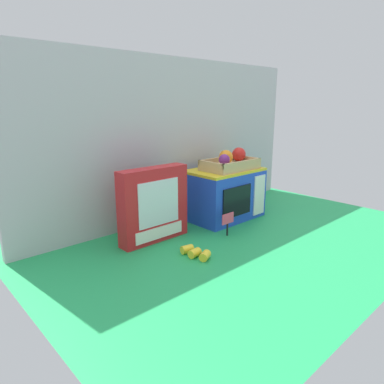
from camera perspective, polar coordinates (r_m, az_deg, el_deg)
name	(u,v)px	position (r m, az deg, el deg)	size (l,w,h in m)	color
ground_plane	(198,223)	(1.65, 1.08, -5.16)	(1.70, 1.70, 0.00)	#219E54
display_back_panel	(175,140)	(1.69, -2.80, 8.58)	(1.61, 0.03, 0.76)	#B7BABF
toy_microwave	(224,194)	(1.71, 5.32, -0.26)	(0.37, 0.25, 0.25)	blue
food_groups_crate	(230,162)	(1.68, 6.39, 4.90)	(0.27, 0.16, 0.10)	tan
cookie_set_box	(154,205)	(1.41, -6.36, -2.13)	(0.31, 0.07, 0.31)	red
price_sign	(228,221)	(1.49, 5.95, -4.79)	(0.07, 0.01, 0.10)	black
loose_toy_banana	(195,253)	(1.30, 0.58, -10.01)	(0.06, 0.13, 0.03)	yellow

